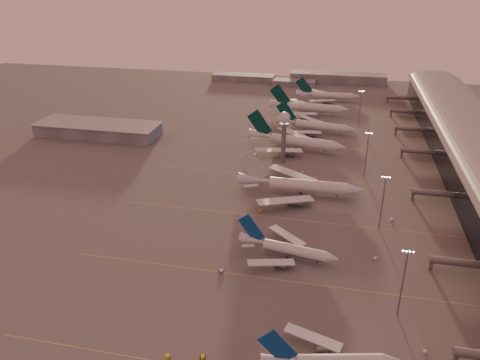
# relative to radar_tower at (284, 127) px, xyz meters

# --- Properties ---
(ground) EXTENTS (700.00, 700.00, 0.00)m
(ground) POSITION_rel_radar_tower_xyz_m (-5.00, -120.00, -20.95)
(ground) COLOR #565454
(ground) RESTS_ON ground
(taxiway_markings) EXTENTS (180.00, 185.25, 0.02)m
(taxiway_markings) POSITION_rel_radar_tower_xyz_m (25.00, -64.00, -20.94)
(taxiway_markings) COLOR gold
(taxiway_markings) RESTS_ON ground
(hangar) EXTENTS (82.00, 27.00, 8.50)m
(hangar) POSITION_rel_radar_tower_xyz_m (-125.00, 20.00, -16.63)
(hangar) COLOR slate
(hangar) RESTS_ON ground
(radar_tower) EXTENTS (6.40, 6.40, 31.10)m
(radar_tower) POSITION_rel_radar_tower_xyz_m (0.00, 0.00, 0.00)
(radar_tower) COLOR slate
(radar_tower) RESTS_ON ground
(mast_a) EXTENTS (3.60, 0.56, 25.00)m
(mast_a) POSITION_rel_radar_tower_xyz_m (53.00, -120.00, -7.21)
(mast_a) COLOR slate
(mast_a) RESTS_ON ground
(mast_b) EXTENTS (3.60, 0.56, 25.00)m
(mast_b) POSITION_rel_radar_tower_xyz_m (50.00, -65.00, -7.21)
(mast_b) COLOR slate
(mast_b) RESTS_ON ground
(mast_c) EXTENTS (3.60, 0.56, 25.00)m
(mast_c) POSITION_rel_radar_tower_xyz_m (45.00, -10.00, -7.21)
(mast_c) COLOR slate
(mast_c) RESTS_ON ground
(mast_d) EXTENTS (3.60, 0.56, 25.00)m
(mast_d) POSITION_rel_radar_tower_xyz_m (43.00, 80.00, -7.21)
(mast_d) COLOR slate
(mast_d) RESTS_ON ground
(distant_horizon) EXTENTS (165.00, 37.50, 9.00)m
(distant_horizon) POSITION_rel_radar_tower_xyz_m (-2.38, 205.14, -17.06)
(distant_horizon) COLOR slate
(distant_horizon) RESTS_ON ground
(narrowbody_mid) EXTENTS (39.71, 31.44, 15.61)m
(narrowbody_mid) POSITION_rel_radar_tower_xyz_m (14.33, -95.13, -17.79)
(narrowbody_mid) COLOR silver
(narrowbody_mid) RESTS_ON ground
(widebody_white) EXTENTS (61.29, 49.12, 21.57)m
(widebody_white) POSITION_rel_radar_tower_xyz_m (13.50, -40.12, -17.21)
(widebody_white) COLOR silver
(widebody_white) RESTS_ON ground
(greentail_a) EXTENTS (61.56, 49.28, 22.55)m
(greentail_a) POSITION_rel_radar_tower_xyz_m (4.82, 21.76, -16.97)
(greentail_a) COLOR silver
(greentail_a) RESTS_ON ground
(greentail_b) EXTENTS (53.86, 43.17, 19.67)m
(greentail_b) POSITION_rel_radar_tower_xyz_m (14.14, 57.34, -17.47)
(greentail_b) COLOR silver
(greentail_b) RESTS_ON ground
(greentail_c) EXTENTS (59.89, 48.34, 21.75)m
(greentail_c) POSITION_rel_radar_tower_xyz_m (6.99, 98.65, -17.11)
(greentail_c) COLOR silver
(greentail_c) RESTS_ON ground
(greentail_d) EXTENTS (53.37, 43.06, 19.38)m
(greentail_d) POSITION_rel_radar_tower_xyz_m (18.91, 140.11, -17.53)
(greentail_d) COLOR silver
(greentail_d) RESTS_ON ground
(gsv_truck_a) EXTENTS (5.86, 5.79, 2.45)m
(gsv_truck_a) POSITION_rel_radar_tower_xyz_m (-12.41, -152.97, -19.70)
(gsv_truck_a) COLOR yellow
(gsv_truck_a) RESTS_ON ground
(gsv_tug_near) EXTENTS (2.79, 3.93, 1.02)m
(gsv_tug_near) POSITION_rel_radar_tower_xyz_m (-2.93, -151.24, -20.42)
(gsv_tug_near) COLOR yellow
(gsv_tug_near) RESTS_ON ground
(gsv_catering_a) EXTENTS (4.75, 3.06, 3.59)m
(gsv_catering_a) POSITION_rel_radar_tower_xyz_m (59.48, -135.39, -19.15)
(gsv_catering_a) COLOR silver
(gsv_catering_a) RESTS_ON ground
(gsv_tug_mid) EXTENTS (4.15, 3.73, 1.02)m
(gsv_tug_mid) POSITION_rel_radar_tower_xyz_m (-8.01, -109.99, -20.43)
(gsv_tug_mid) COLOR silver
(gsv_tug_mid) RESTS_ON ground
(gsv_truck_b) EXTENTS (5.51, 2.16, 2.21)m
(gsv_truck_b) POSITION_rel_radar_tower_xyz_m (47.83, -89.70, -19.82)
(gsv_truck_b) COLOR silver
(gsv_truck_b) RESTS_ON ground
(gsv_truck_c) EXTENTS (4.49, 4.95, 2.00)m
(gsv_truck_c) POSITION_rel_radar_tower_xyz_m (-1.66, -60.76, -19.93)
(gsv_truck_c) COLOR yellow
(gsv_truck_c) RESTS_ON ground
(gsv_catering_b) EXTENTS (5.06, 2.50, 4.10)m
(gsv_catering_b) POSITION_rel_radar_tower_xyz_m (55.89, -56.93, -18.90)
(gsv_catering_b) COLOR silver
(gsv_catering_b) RESTS_ON ground
(gsv_tug_far) EXTENTS (2.76, 4.22, 1.15)m
(gsv_tug_far) POSITION_rel_radar_tower_xyz_m (12.60, -14.44, -20.36)
(gsv_tug_far) COLOR silver
(gsv_tug_far) RESTS_ON ground
(gsv_truck_d) EXTENTS (4.18, 6.14, 2.34)m
(gsv_truck_d) POSITION_rel_radar_tower_xyz_m (-16.97, 6.73, -19.76)
(gsv_truck_d) COLOR silver
(gsv_truck_d) RESTS_ON ground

